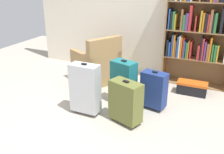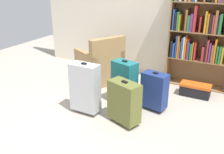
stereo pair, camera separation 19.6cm
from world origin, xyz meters
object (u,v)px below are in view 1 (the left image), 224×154
at_px(bookshelf, 200,25).
at_px(suitcase_teal, 123,82).
at_px(storage_box, 192,88).
at_px(armchair, 97,66).
at_px(suitcase_silver, 85,88).
at_px(suitcase_navy_blue, 154,89).
at_px(suitcase_olive, 126,101).
at_px(mug, 115,85).

relative_size(bookshelf, suitcase_teal, 2.70).
height_order(bookshelf, storage_box, bookshelf).
distance_m(armchair, suitcase_silver, 1.23).
distance_m(suitcase_silver, suitcase_navy_blue, 1.03).
height_order(suitcase_olive, suitcase_teal, suitcase_teal).
height_order(armchair, storage_box, armchair).
bearing_deg(suitcase_silver, storage_box, 44.87).
bearing_deg(suitcase_teal, suitcase_silver, -129.02).
bearing_deg(mug, suitcase_navy_blue, -28.35).
bearing_deg(suitcase_navy_blue, mug, 151.65).
bearing_deg(mug, bookshelf, 31.59).
distance_m(suitcase_teal, suitcase_silver, 0.63).
distance_m(storage_box, suitcase_navy_blue, 0.93).
distance_m(armchair, suitcase_navy_blue, 1.40).
xyz_separation_m(storage_box, suitcase_teal, (-0.94, -0.84, 0.27)).
bearing_deg(bookshelf, storage_box, -84.56).
bearing_deg(mug, storage_box, 13.80).
xyz_separation_m(mug, suitcase_teal, (0.37, -0.52, 0.33)).
xyz_separation_m(mug, storage_box, (1.31, 0.32, 0.07)).
bearing_deg(suitcase_navy_blue, bookshelf, 70.81).
relative_size(storage_box, suitcase_silver, 0.64).
height_order(suitcase_silver, suitcase_navy_blue, suitcase_silver).
height_order(armchair, suitcase_silver, armchair).
bearing_deg(bookshelf, armchair, -159.51).
bearing_deg(mug, suitcase_silver, -91.63).
height_order(armchair, mug, armchair).
xyz_separation_m(suitcase_silver, suitcase_navy_blue, (0.87, 0.56, -0.09)).
xyz_separation_m(bookshelf, storage_box, (0.04, -0.46, -0.99)).
bearing_deg(suitcase_teal, suitcase_olive, -65.01).
bearing_deg(suitcase_olive, bookshelf, 69.67).
relative_size(bookshelf, armchair, 2.10).
height_order(armchair, suitcase_olive, armchair).
xyz_separation_m(bookshelf, suitcase_olive, (-0.66, -1.79, -0.77)).
relative_size(armchair, suitcase_navy_blue, 1.56).
bearing_deg(suitcase_olive, storage_box, 62.09).
xyz_separation_m(armchair, storage_box, (1.74, 0.18, -0.20)).
bearing_deg(armchair, bookshelf, 20.49).
xyz_separation_m(storage_box, suitcase_silver, (-1.34, -1.33, 0.29)).
height_order(suitcase_olive, suitcase_navy_blue, suitcase_olive).
distance_m(bookshelf, suitcase_olive, 2.06).
bearing_deg(suitcase_navy_blue, suitcase_silver, -147.20).
height_order(bookshelf, suitcase_navy_blue, bookshelf).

